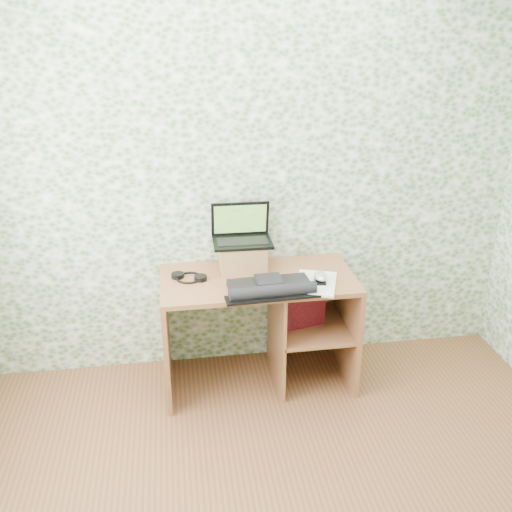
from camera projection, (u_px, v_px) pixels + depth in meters
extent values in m
plane|color=white|center=(251.00, 178.00, 3.58)|extent=(3.50, 0.00, 3.50)
cube|color=brown|center=(258.00, 280.00, 3.52)|extent=(1.20, 0.60, 0.03)
cube|color=brown|center=(166.00, 339.00, 3.59)|extent=(0.03, 0.60, 0.72)
cube|color=brown|center=(346.00, 325.00, 3.75)|extent=(0.03, 0.60, 0.72)
cube|color=brown|center=(276.00, 331.00, 3.69)|extent=(0.02, 0.56, 0.72)
cube|color=brown|center=(311.00, 325.00, 3.71)|extent=(0.46, 0.56, 0.02)
cube|color=brown|center=(303.00, 307.00, 3.98)|extent=(0.48, 0.02, 0.72)
cube|color=olive|center=(242.00, 256.00, 3.61)|extent=(0.29, 0.25, 0.17)
cube|color=black|center=(242.00, 242.00, 3.57)|extent=(0.37, 0.26, 0.02)
cube|color=black|center=(243.00, 241.00, 3.55)|extent=(0.32, 0.14, 0.00)
cube|color=black|center=(240.00, 218.00, 3.61)|extent=(0.37, 0.07, 0.23)
cube|color=#275518|center=(240.00, 219.00, 3.61)|extent=(0.33, 0.05, 0.19)
cube|color=black|center=(269.00, 285.00, 3.38)|extent=(0.49, 0.20, 0.04)
cube|color=black|center=(269.00, 283.00, 3.38)|extent=(0.16, 0.16, 0.06)
cylinder|color=black|center=(273.00, 291.00, 3.26)|extent=(0.51, 0.11, 0.08)
cube|color=black|center=(273.00, 297.00, 3.27)|extent=(0.56, 0.14, 0.01)
torus|color=black|center=(189.00, 278.00, 3.50)|extent=(0.21, 0.21, 0.01)
cylinder|color=black|center=(178.00, 275.00, 3.51)|extent=(0.08, 0.08, 0.03)
cylinder|color=black|center=(201.00, 278.00, 3.48)|extent=(0.08, 0.08, 0.03)
cube|color=silver|center=(316.00, 283.00, 3.43)|extent=(0.33, 0.39, 0.02)
ellipsoid|color=silver|center=(320.00, 278.00, 3.42)|extent=(0.09, 0.13, 0.04)
cylinder|color=black|center=(321.00, 278.00, 3.47)|extent=(0.01, 0.15, 0.01)
cube|color=maroon|center=(303.00, 302.00, 3.64)|extent=(0.29, 0.15, 0.33)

